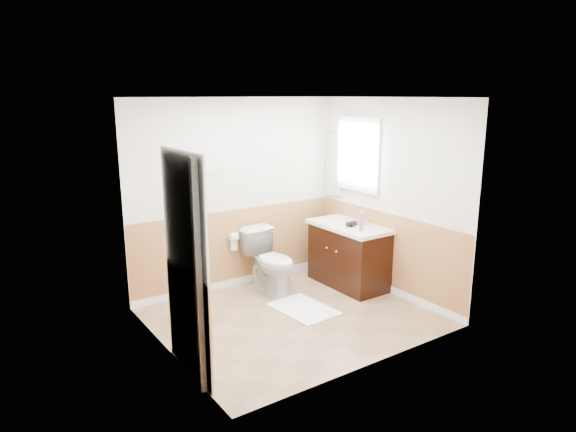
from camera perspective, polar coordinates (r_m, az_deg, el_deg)
floor at (r=6.05m, az=0.56°, el=-11.25°), size 3.00×3.00×0.00m
ceiling at (r=5.49m, az=0.63°, el=13.17°), size 3.00×3.00×0.00m
wall_back at (r=6.72m, az=-5.76°, el=2.44°), size 3.00×0.00×3.00m
wall_front at (r=4.67m, az=9.77°, el=-2.63°), size 3.00×0.00×3.00m
wall_left at (r=4.96m, az=-13.77°, el=-1.86°), size 0.00×3.00×3.00m
wall_right at (r=6.60m, az=11.35°, el=2.03°), size 0.00×3.00×3.00m
wainscot_back at (r=6.90m, az=-5.57°, el=-3.70°), size 3.00×0.00×3.00m
wainscot_front at (r=4.93m, az=9.32°, el=-11.00°), size 3.00×0.00×3.00m
wainscot_left at (r=5.21m, az=-13.18°, el=-9.82°), size 0.00×2.60×2.60m
wainscot_right at (r=6.77m, az=10.99°, el=-4.21°), size 0.00×2.60×2.60m
toilet at (r=6.65m, az=-1.93°, el=-5.11°), size 0.52×0.84×0.82m
bath_mat at (r=6.23m, az=1.76°, el=-10.38°), size 0.61×0.84×0.02m
vanity_cabinet at (r=6.92m, az=6.82°, el=-4.55°), size 0.55×1.10×0.80m
vanity_knob_left at (r=6.61m, az=5.46°, el=-4.00°), size 0.03×0.03×0.03m
vanity_knob_right at (r=6.76m, az=4.37°, el=-3.59°), size 0.03×0.03×0.03m
countertop at (r=6.79m, az=6.85°, el=-1.15°), size 0.60×1.15×0.05m
sink_basin at (r=6.90m, az=6.11°, el=-0.60°), size 0.36×0.36×0.02m
faucet at (r=7.00m, az=7.24°, el=0.08°), size 0.02×0.02×0.14m
lotion_bottle at (r=6.46m, az=8.22°, el=-0.72°), size 0.05×0.05×0.22m
soap_dispenser at (r=6.77m, az=8.27°, el=-0.16°), size 0.10×0.10×0.20m
hair_dryer_body at (r=6.69m, az=7.12°, el=-0.87°), size 0.14×0.07×0.07m
hair_dryer_handle at (r=6.64m, az=7.19°, el=-1.24°), size 0.03×0.03×0.07m
mirror_panel at (r=7.33m, az=5.17°, el=5.74°), size 0.02×0.35×0.90m
window_frame at (r=6.92m, az=7.87°, el=6.88°), size 0.04×0.80×1.00m
window_glass at (r=6.93m, az=7.97°, el=6.89°), size 0.01×0.70×0.90m
door at (r=4.66m, az=-10.48°, el=-5.64°), size 0.29×0.78×2.04m
door_frame at (r=4.63m, az=-11.34°, el=-5.68°), size 0.02×0.92×2.10m
door_knob at (r=5.00m, az=-11.36°, el=-5.22°), size 0.06×0.06×0.06m
towel_bar at (r=6.38m, az=-9.96°, el=4.90°), size 0.62×0.02×0.02m
tp_holder_bar at (r=6.74m, az=-6.11°, el=-2.34°), size 0.14×0.02×0.02m
tp_roll at (r=6.74m, az=-6.11°, el=-2.34°), size 0.10×0.11×0.11m
tp_sheet at (r=6.77m, az=-6.08°, el=-3.24°), size 0.10×0.01×0.16m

